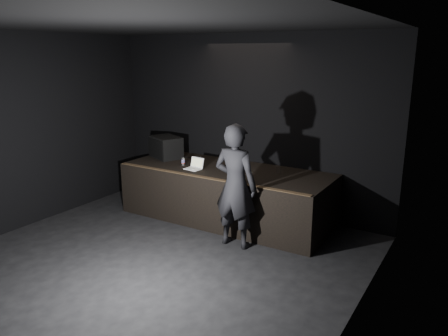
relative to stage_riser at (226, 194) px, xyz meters
name	(u,v)px	position (x,y,z in m)	size (l,w,h in m)	color
ground	(128,278)	(0.00, -2.73, -0.50)	(7.00, 7.00, 0.00)	black
room_walls	(119,139)	(0.00, -2.73, 1.52)	(6.10, 7.10, 3.52)	black
stage_riser	(226,194)	(0.00, 0.00, 0.00)	(4.00, 1.50, 1.00)	black
riser_lip	(205,177)	(0.00, -0.71, 0.51)	(3.92, 0.10, 0.01)	brown
stage_monitor	(166,147)	(-1.55, 0.13, 0.72)	(0.80, 0.71, 0.44)	black
cable	(179,156)	(-1.36, 0.33, 0.51)	(0.02, 0.02, 0.83)	black
laptop	(195,166)	(-0.51, -0.31, 0.55)	(0.32, 0.29, 0.21)	white
beer_can	(183,161)	(-0.85, -0.22, 0.58)	(0.07, 0.07, 0.16)	silver
plastic_cup	(279,170)	(0.98, 0.23, 0.55)	(0.09, 0.09, 0.11)	white
wii_remote	(232,181)	(0.51, -0.65, 0.51)	(0.03, 0.14, 0.03)	white
person	(235,186)	(0.75, -0.95, 0.53)	(0.75, 0.49, 2.06)	black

